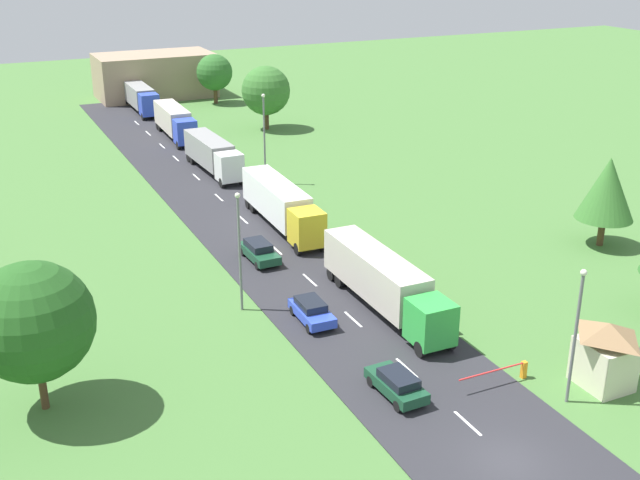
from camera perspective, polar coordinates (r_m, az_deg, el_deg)
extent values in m
plane|color=#477538|center=(41.01, 13.47, -15.31)|extent=(280.00, 280.00, 0.00)
cube|color=#2B2B30|center=(59.15, -1.16, -2.56)|extent=(10.00, 140.00, 0.06)
cube|color=white|center=(43.15, 10.62, -12.88)|extent=(0.16, 2.40, 0.01)
cube|color=white|center=(47.43, 6.29, -9.17)|extent=(0.16, 2.40, 0.01)
cube|color=white|center=(52.65, 2.41, -5.74)|extent=(0.16, 2.40, 0.01)
cube|color=white|center=(58.27, -0.74, -2.91)|extent=(0.16, 2.40, 0.01)
cube|color=white|center=(63.85, -3.19, -0.68)|extent=(0.16, 2.40, 0.01)
cube|color=white|center=(70.69, -5.59, 1.50)|extent=(0.16, 2.40, 0.01)
cube|color=white|center=(76.77, -7.32, 3.06)|extent=(0.16, 2.40, 0.01)
cube|color=white|center=(83.60, -8.93, 4.52)|extent=(0.16, 2.40, 0.01)
cube|color=white|center=(90.89, -10.37, 5.82)|extent=(0.16, 2.40, 0.01)
cube|color=white|center=(96.57, -11.34, 6.68)|extent=(0.16, 2.40, 0.01)
cube|color=white|center=(103.08, -12.31, 7.54)|extent=(0.16, 2.40, 0.01)
cube|color=white|center=(109.14, -13.10, 8.24)|extent=(0.16, 2.40, 0.01)
cube|color=green|center=(48.82, 8.00, -5.86)|extent=(2.44, 2.56, 2.66)
cube|color=black|center=(47.71, 8.82, -5.95)|extent=(2.10, 0.10, 1.17)
cube|color=beige|center=(54.09, 3.98, -2.36)|extent=(2.52, 10.94, 2.91)
cube|color=black|center=(54.78, 3.94, -3.94)|extent=(0.92, 10.39, 0.24)
cylinder|color=black|center=(49.51, 9.35, -7.28)|extent=(0.35, 1.00, 1.00)
cylinder|color=black|center=(48.47, 7.27, -7.83)|extent=(0.35, 1.00, 1.00)
cylinder|color=black|center=(57.89, 3.29, -2.58)|extent=(0.35, 1.00, 1.00)
cylinder|color=black|center=(57.00, 1.42, -2.95)|extent=(0.35, 1.00, 1.00)
cylinder|color=black|center=(58.95, 2.68, -2.10)|extent=(0.35, 1.00, 1.00)
cylinder|color=black|center=(58.08, 0.85, -2.46)|extent=(0.35, 1.00, 1.00)
cube|color=yellow|center=(62.97, -0.95, 0.90)|extent=(2.51, 2.64, 2.84)
cube|color=black|center=(61.73, -0.52, 0.97)|extent=(2.10, 0.16, 1.25)
cube|color=white|center=(69.04, -3.21, 3.05)|extent=(2.81, 10.89, 2.91)
cube|color=black|center=(69.58, -3.18, 1.76)|extent=(1.19, 10.31, 0.24)
cylinder|color=black|center=(63.32, 0.16, -0.36)|extent=(0.38, 1.01, 1.00)
cylinder|color=black|center=(62.56, -1.60, -0.65)|extent=(0.38, 1.01, 1.00)
cylinder|color=black|center=(72.83, -3.30, 2.59)|extent=(0.38, 1.01, 1.00)
cylinder|color=black|center=(72.18, -4.87, 2.37)|extent=(0.38, 1.01, 1.00)
cylinder|color=black|center=(73.99, -3.65, 2.89)|extent=(0.38, 1.01, 1.00)
cylinder|color=black|center=(73.35, -5.20, 2.67)|extent=(0.38, 1.01, 1.00)
cube|color=white|center=(79.98, -6.56, 5.27)|extent=(2.50, 2.32, 2.78)
cube|color=black|center=(78.88, -6.31, 5.43)|extent=(2.10, 0.16, 1.22)
cube|color=gray|center=(85.50, -8.03, 6.47)|extent=(2.75, 9.40, 2.73)
cube|color=black|center=(85.92, -7.97, 5.46)|extent=(1.14, 8.89, 0.24)
cylinder|color=black|center=(80.23, -5.68, 4.32)|extent=(0.38, 1.01, 1.00)
cylinder|color=black|center=(79.54, -7.09, 4.11)|extent=(0.38, 1.01, 1.00)
cylinder|color=black|center=(88.82, -7.93, 5.93)|extent=(0.38, 1.01, 1.00)
cylinder|color=black|center=(88.20, -9.22, 5.74)|extent=(0.38, 1.01, 1.00)
cylinder|color=black|center=(89.84, -8.17, 6.09)|extent=(0.38, 1.01, 1.00)
cylinder|color=black|center=(89.23, -9.44, 5.91)|extent=(0.38, 1.01, 1.00)
cube|color=blue|center=(95.01, -9.71, 7.73)|extent=(2.51, 2.45, 2.80)
cube|color=black|center=(93.82, -9.55, 7.88)|extent=(2.10, 0.16, 1.23)
cube|color=beige|center=(100.91, -10.62, 8.67)|extent=(2.78, 9.60, 2.88)
cube|color=black|center=(101.28, -10.56, 7.77)|extent=(1.16, 9.08, 0.24)
cylinder|color=black|center=(95.03, -8.95, 6.90)|extent=(0.38, 1.01, 1.00)
cylinder|color=black|center=(94.55, -10.18, 6.75)|extent=(0.38, 1.01, 1.00)
cylinder|color=black|center=(104.24, -10.36, 8.12)|extent=(0.38, 1.01, 1.00)
cylinder|color=black|center=(103.81, -11.50, 7.98)|extent=(0.38, 1.01, 1.00)
cylinder|color=black|center=(105.33, -10.51, 8.24)|extent=(0.38, 1.01, 1.00)
cylinder|color=black|center=(104.90, -11.63, 8.11)|extent=(0.38, 1.01, 1.00)
cube|color=blue|center=(110.85, -12.24, 9.54)|extent=(2.46, 2.36, 2.89)
cube|color=black|center=(109.69, -12.13, 9.70)|extent=(2.10, 0.12, 1.27)
cube|color=gray|center=(117.60, -13.05, 10.26)|extent=(2.59, 11.12, 2.76)
cube|color=black|center=(117.90, -12.99, 9.51)|extent=(0.98, 10.56, 0.24)
cylinder|color=black|center=(110.82, -11.58, 8.82)|extent=(0.36, 1.00, 1.00)
cylinder|color=black|center=(110.38, -12.65, 8.69)|extent=(0.36, 1.00, 1.00)
cylinder|color=black|center=(121.33, -12.84, 9.81)|extent=(0.36, 1.00, 1.00)
cylinder|color=black|center=(120.93, -13.82, 9.69)|extent=(0.36, 1.00, 1.00)
cylinder|color=black|center=(122.61, -12.98, 9.92)|extent=(0.36, 1.00, 1.00)
cylinder|color=black|center=(122.21, -13.95, 9.80)|extent=(0.36, 1.00, 1.00)
cube|color=#19472D|center=(44.58, 5.53, -10.40)|extent=(1.92, 4.18, 0.61)
cube|color=black|center=(44.14, 5.70, -9.91)|extent=(1.57, 2.36, 0.50)
cylinder|color=black|center=(45.38, 3.71, -10.16)|extent=(0.25, 0.65, 0.64)
cylinder|color=black|center=(46.09, 5.39, -9.67)|extent=(0.25, 0.65, 0.64)
cylinder|color=black|center=(43.40, 5.64, -11.86)|extent=(0.25, 0.65, 0.64)
cylinder|color=black|center=(44.15, 7.38, -11.30)|extent=(0.25, 0.65, 0.64)
cube|color=blue|center=(52.06, -0.59, -5.28)|extent=(1.92, 4.18, 0.63)
cube|color=black|center=(51.98, -0.68, -4.63)|extent=(1.58, 2.35, 0.50)
cylinder|color=black|center=(51.35, 0.86, -6.08)|extent=(0.24, 0.65, 0.64)
cylinder|color=black|center=(50.78, -0.80, -6.42)|extent=(0.24, 0.65, 0.64)
cylinder|color=black|center=(53.63, -0.39, -4.81)|extent=(0.24, 0.65, 0.64)
cylinder|color=black|center=(53.09, -1.98, -5.11)|extent=(0.24, 0.65, 0.64)
cube|color=#19472D|center=(61.56, -4.39, -0.94)|extent=(1.93, 4.56, 0.64)
cube|color=black|center=(61.53, -4.49, -0.36)|extent=(1.60, 2.56, 0.54)
cylinder|color=black|center=(60.66, -3.12, -1.59)|extent=(0.23, 0.64, 0.64)
cylinder|color=black|center=(60.09, -4.55, -1.86)|extent=(0.23, 0.64, 0.64)
cylinder|color=black|center=(63.28, -4.23, -0.61)|extent=(0.23, 0.64, 0.64)
cylinder|color=black|center=(62.74, -5.61, -0.86)|extent=(0.23, 0.64, 0.64)
cube|color=beige|center=(47.76, 19.81, -8.42)|extent=(2.45, 2.97, 2.73)
pyramid|color=brown|center=(46.77, 20.14, -6.13)|extent=(2.82, 3.41, 0.87)
cube|color=black|center=(48.39, 20.88, -7.72)|extent=(0.06, 1.78, 0.70)
cube|color=orange|center=(47.57, 14.51, -9.06)|extent=(0.28, 0.28, 1.05)
cylinder|color=red|center=(46.06, 12.36, -9.25)|extent=(4.50, 0.10, 0.10)
cylinder|color=black|center=(51.17, 18.47, -7.35)|extent=(0.16, 0.16, 0.84)
cylinder|color=black|center=(51.30, 18.63, -7.30)|extent=(0.16, 0.16, 0.84)
cube|color=orange|center=(50.90, 18.65, -6.59)|extent=(0.38, 0.22, 0.63)
sphere|color=#8C664C|center=(50.69, 18.71, -6.12)|extent=(0.23, 0.23, 0.23)
cylinder|color=slate|center=(44.42, 17.92, -6.91)|extent=(0.18, 0.18, 7.63)
sphere|color=silver|center=(42.76, 18.52, -2.25)|extent=(0.36, 0.36, 0.36)
cylinder|color=slate|center=(52.61, -5.81, -1.08)|extent=(0.18, 0.18, 8.09)
sphere|color=silver|center=(51.16, -5.98, 3.23)|extent=(0.36, 0.36, 0.36)
cylinder|color=slate|center=(79.63, -4.03, 7.15)|extent=(0.18, 0.18, 8.87)
sphere|color=silver|center=(78.62, -4.12, 10.36)|extent=(0.36, 0.36, 0.36)
cylinder|color=#513823|center=(103.20, -3.88, 8.73)|extent=(0.58, 0.58, 2.68)
sphere|color=#38702D|center=(102.44, -3.93, 10.73)|extent=(6.22, 6.22, 6.22)
cylinder|color=#513823|center=(45.50, -19.41, -9.86)|extent=(0.43, 0.43, 2.83)
sphere|color=#23561E|center=(43.71, -20.02, -5.56)|extent=(6.44, 6.44, 6.44)
cylinder|color=#513823|center=(119.80, -7.55, 10.37)|extent=(0.59, 0.59, 2.61)
sphere|color=#2D6628|center=(119.22, -7.63, 11.92)|extent=(5.26, 5.26, 5.26)
cylinder|color=#513823|center=(68.37, 19.65, 0.57)|extent=(0.55, 0.55, 2.33)
cone|color=#38702D|center=(67.21, 20.04, 3.52)|extent=(4.64, 4.64, 5.10)
cube|color=#9E846B|center=(125.90, -11.84, 11.56)|extent=(17.35, 9.69, 6.56)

